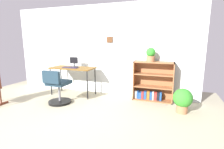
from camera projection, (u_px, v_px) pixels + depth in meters
name	position (u px, v px, depth m)	size (l,w,h in m)	color
ground_plane	(49.00, 127.00, 2.88)	(6.24, 6.24, 0.00)	tan
wall_back	(99.00, 50.00, 4.64)	(5.20, 0.12, 2.36)	silver
desk	(73.00, 70.00, 4.48)	(1.16, 0.53, 0.74)	brown
monitor	(74.00, 63.00, 4.55)	(0.23, 0.20, 0.26)	#262628
keyboard	(70.00, 67.00, 4.39)	(0.41, 0.15, 0.02)	#282036
office_chair	(58.00, 89.00, 3.87)	(0.52, 0.55, 0.80)	black
bookshelf_low	(152.00, 83.00, 4.12)	(0.93, 0.30, 0.95)	#915A36
potted_plant_on_shelf	(151.00, 54.00, 3.95)	(0.21, 0.21, 0.33)	#9E6642
potted_plant_floor	(183.00, 99.00, 3.39)	(0.38, 0.38, 0.50)	#9E6642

